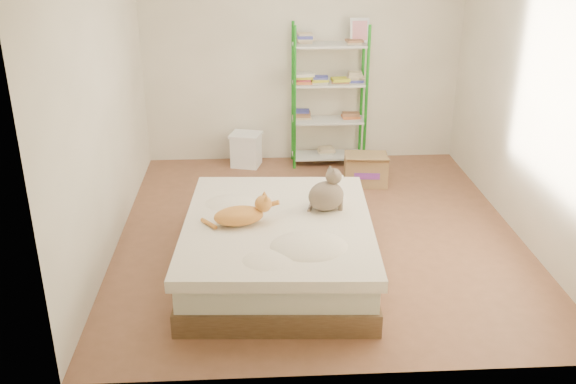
{
  "coord_description": "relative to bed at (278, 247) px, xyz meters",
  "views": [
    {
      "loc": [
        -0.61,
        -5.52,
        2.81
      ],
      "look_at": [
        -0.32,
        -0.44,
        0.62
      ],
      "focal_mm": 40.0,
      "sensor_mm": 36.0,
      "label": 1
    }
  ],
  "objects": [
    {
      "name": "cardboard_box",
      "position": [
        1.08,
        1.95,
        -0.08
      ],
      "size": [
        0.51,
        0.49,
        0.38
      ],
      "rotation": [
        0.0,
        0.0,
        -0.1
      ],
      "color": "#9D8044",
      "rests_on": "ground"
    },
    {
      "name": "grey_cat",
      "position": [
        0.42,
        0.19,
        0.43
      ],
      "size": [
        0.39,
        0.35,
        0.38
      ],
      "primitive_type": null,
      "rotation": [
        0.0,
        0.0,
        1.83
      ],
      "color": "#937861",
      "rests_on": "bed"
    },
    {
      "name": "orange_cat",
      "position": [
        -0.32,
        -0.05,
        0.34
      ],
      "size": [
        0.52,
        0.34,
        0.2
      ],
      "primitive_type": null,
      "rotation": [
        0.0,
        0.0,
        0.18
      ],
      "color": "#DB9E4E",
      "rests_on": "bed"
    },
    {
      "name": "bed",
      "position": [
        0.0,
        0.0,
        0.0
      ],
      "size": [
        1.65,
        2.02,
        0.49
      ],
      "rotation": [
        0.0,
        0.0,
        -0.06
      ],
      "color": "brown",
      "rests_on": "ground"
    },
    {
      "name": "shelf_unit",
      "position": [
        0.73,
        2.62,
        0.63
      ],
      "size": [
        0.89,
        0.36,
        1.74
      ],
      "color": "#1F8E1F",
      "rests_on": "ground"
    },
    {
      "name": "room",
      "position": [
        0.42,
        0.74,
        1.05
      ],
      "size": [
        3.81,
        4.21,
        2.61
      ],
      "color": "#8E5A3F",
      "rests_on": "ground"
    },
    {
      "name": "white_bin",
      "position": [
        -0.28,
        2.59,
        -0.04
      ],
      "size": [
        0.43,
        0.4,
        0.41
      ],
      "rotation": [
        0.0,
        0.0,
        -0.28
      ],
      "color": "white",
      "rests_on": "ground"
    }
  ]
}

